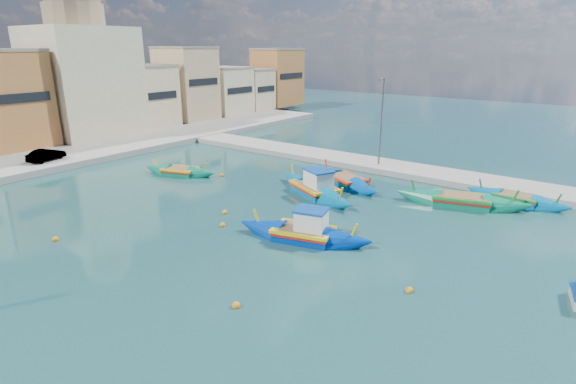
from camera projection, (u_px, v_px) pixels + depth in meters
ground at (334, 258)px, 23.43m from camera, size 160.00×160.00×0.00m
east_quay at (447, 177)px, 37.06m from camera, size 4.00×70.00×0.50m
north_quay at (38, 162)px, 41.55m from camera, size 80.00×8.00×0.60m
north_townhouses at (60, 99)px, 49.37m from camera, size 83.20×7.87×10.19m
church_block at (81, 66)px, 51.21m from camera, size 10.00×10.00×19.10m
quay_street_lamp at (381, 121)px, 38.79m from camera, size 1.18×0.16×8.00m
luzzu_turquoise_cabin at (315, 190)px, 33.33m from camera, size 6.09×9.69×3.12m
luzzu_blue_cabin at (304, 234)px, 25.50m from camera, size 4.06×8.50×2.92m
luzzu_cyan_mid at (346, 181)px, 35.73m from camera, size 5.55×8.48×2.51m
luzzu_green at (180, 172)px, 38.47m from camera, size 3.86×7.09×2.17m
luzzu_blue_south at (461, 202)px, 31.03m from camera, size 4.50×9.47×2.67m
luzzu_cyan_south at (516, 200)px, 31.48m from camera, size 2.38×7.26×2.22m
mooring_buoys at (256, 224)px, 27.61m from camera, size 21.13×20.51×0.36m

